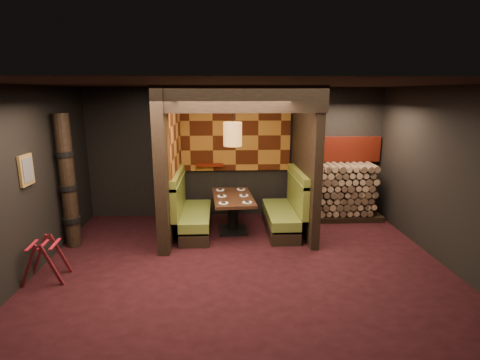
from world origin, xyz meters
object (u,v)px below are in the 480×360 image
booth_bench_left (191,213)px  pendant_lamp (233,134)px  dining_table (233,207)px  totem_column (68,183)px  firewood_stack (341,192)px  luggage_rack (45,258)px  booth_bench_right (285,212)px

booth_bench_left → pendant_lamp: (0.84, -0.04, 1.57)m
dining_table → totem_column: bearing=-169.1°
pendant_lamp → firewood_stack: bearing=17.1°
booth_bench_left → luggage_rack: bearing=-137.6°
booth_bench_left → dining_table: size_ratio=1.10×
firewood_stack → dining_table: bearing=-164.0°
booth_bench_right → pendant_lamp: size_ratio=1.45×
dining_table → luggage_rack: dining_table is taller
dining_table → totem_column: 3.06m
booth_bench_left → pendant_lamp: 1.78m
firewood_stack → luggage_rack: bearing=-154.3°
pendant_lamp → totem_column: bearing=-170.1°
luggage_rack → dining_table: bearing=32.9°
booth_bench_right → luggage_rack: size_ratio=2.33×
luggage_rack → firewood_stack: size_ratio=0.40×
booth_bench_right → firewood_stack: size_ratio=0.92×
dining_table → pendant_lamp: size_ratio=1.31×
booth_bench_right → luggage_rack: 4.31m
dining_table → luggage_rack: 3.40m
booth_bench_right → firewood_stack: (1.35, 0.70, 0.21)m
booth_bench_right → pendant_lamp: (-1.05, -0.04, 1.57)m
booth_bench_right → totem_column: totem_column is taller
pendant_lamp → firewood_stack: pendant_lamp is taller
dining_table → pendant_lamp: 1.46m
booth_bench_left → totem_column: (-2.09, -0.55, 0.79)m
booth_bench_left → firewood_stack: bearing=12.2°
booth_bench_right → dining_table: (-1.05, 0.01, 0.11)m
booth_bench_right → pendant_lamp: bearing=-177.9°
pendant_lamp → dining_table: bearing=90.0°
booth_bench_right → luggage_rack: bearing=-154.8°
firewood_stack → totem_column: bearing=-166.8°
luggage_rack → firewood_stack: 5.84m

